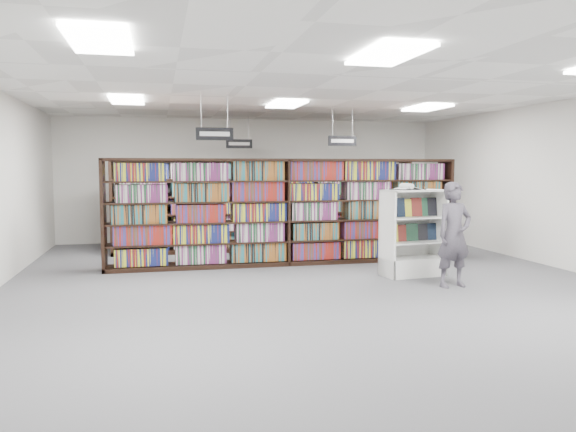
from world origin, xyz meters
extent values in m
plane|color=#4F4F54|center=(0.00, 0.00, 0.00)|extent=(12.00, 12.00, 0.00)
cube|color=white|center=(0.00, 0.00, 3.20)|extent=(10.00, 12.00, 0.10)
cube|color=silver|center=(0.00, 6.00, 1.60)|extent=(10.00, 0.10, 3.20)
cube|color=silver|center=(5.00, 0.00, 1.60)|extent=(0.10, 12.00, 3.20)
cube|color=black|center=(0.00, 2.00, 1.05)|extent=(7.00, 0.60, 2.10)
cube|color=maroon|center=(0.00, 2.00, 1.05)|extent=(6.88, 0.42, 1.98)
cube|color=black|center=(0.00, 4.00, 1.05)|extent=(7.00, 0.60, 2.10)
cube|color=maroon|center=(0.00, 4.00, 1.05)|extent=(6.88, 0.42, 1.98)
cube|color=black|center=(0.00, 5.70, 1.05)|extent=(7.00, 0.60, 2.10)
cube|color=maroon|center=(0.00, 5.70, 1.05)|extent=(6.88, 0.42, 1.98)
cylinder|color=#B2B2B7|center=(-1.73, 1.00, 2.91)|extent=(0.01, 0.01, 0.58)
cylinder|color=#B2B2B7|center=(-1.27, 1.00, 2.91)|extent=(0.01, 0.01, 0.58)
cube|color=black|center=(-1.50, 1.00, 2.51)|extent=(0.65, 0.02, 0.22)
cube|color=silver|center=(-1.50, 0.99, 2.51)|extent=(0.52, 0.00, 0.08)
cylinder|color=#B2B2B7|center=(1.27, 3.00, 2.91)|extent=(0.01, 0.01, 0.58)
cylinder|color=#B2B2B7|center=(1.73, 3.00, 2.91)|extent=(0.01, 0.01, 0.58)
cube|color=black|center=(1.50, 3.00, 2.51)|extent=(0.65, 0.02, 0.22)
cube|color=silver|center=(1.50, 2.99, 2.51)|extent=(0.52, 0.00, 0.08)
cylinder|color=#B2B2B7|center=(-0.73, 5.00, 2.91)|extent=(0.01, 0.01, 0.58)
cylinder|color=#B2B2B7|center=(-0.27, 5.00, 2.91)|extent=(0.01, 0.01, 0.58)
cube|color=black|center=(-0.50, 5.00, 2.51)|extent=(0.65, 0.02, 0.22)
cube|color=silver|center=(-0.50, 4.99, 2.51)|extent=(0.52, 0.00, 0.08)
cube|color=white|center=(-3.00, -3.00, 3.16)|extent=(0.60, 1.20, 0.04)
cube|color=white|center=(0.00, -3.00, 3.16)|extent=(0.60, 1.20, 0.04)
cube|color=white|center=(-3.00, 2.00, 3.16)|extent=(0.60, 1.20, 0.04)
cube|color=white|center=(0.00, 2.00, 3.16)|extent=(0.60, 1.20, 0.04)
cube|color=white|center=(3.00, 2.00, 3.16)|extent=(0.60, 1.20, 0.04)
cube|color=white|center=(1.94, 0.33, 0.16)|extent=(1.16, 0.68, 0.33)
cube|color=white|center=(1.42, 0.26, 0.77)|extent=(0.11, 0.55, 1.54)
cube|color=white|center=(2.47, 0.39, 0.77)|extent=(0.11, 0.55, 1.54)
cube|color=white|center=(1.91, 0.58, 0.77)|extent=(1.09, 0.16, 1.54)
cube|color=white|center=(1.94, 0.33, 1.52)|extent=(1.16, 0.68, 0.03)
cube|color=white|center=(1.94, 0.33, 0.60)|extent=(1.07, 0.63, 0.02)
cube|color=white|center=(1.94, 0.33, 1.04)|extent=(1.07, 0.63, 0.02)
cube|color=black|center=(1.51, 0.32, 1.22)|extent=(0.23, 0.10, 0.33)
cube|color=#141F33|center=(1.68, 0.35, 1.22)|extent=(0.23, 0.10, 0.33)
cube|color=yellow|center=(1.85, 0.37, 1.22)|extent=(0.23, 0.10, 0.33)
cube|color=maroon|center=(2.02, 0.39, 1.22)|extent=(0.23, 0.10, 0.33)
cube|color=#19432C|center=(2.19, 0.41, 1.22)|extent=(0.23, 0.10, 0.33)
cube|color=black|center=(2.36, 0.43, 1.22)|extent=(0.23, 0.10, 0.33)
cube|color=yellow|center=(1.53, 0.33, 0.77)|extent=(0.25, 0.09, 0.31)
cube|color=maroon|center=(1.73, 0.35, 0.77)|extent=(0.25, 0.09, 0.31)
cube|color=#19432C|center=(1.94, 0.38, 0.77)|extent=(0.25, 0.09, 0.31)
cube|color=black|center=(2.14, 0.40, 0.77)|extent=(0.25, 0.09, 0.31)
cube|color=#141F33|center=(2.34, 0.43, 0.77)|extent=(0.25, 0.09, 0.31)
cube|color=black|center=(1.83, 0.34, 1.55)|extent=(0.64, 0.47, 0.01)
cube|color=silver|center=(1.69, 0.34, 1.56)|extent=(0.33, 0.36, 0.05)
cube|color=silver|center=(1.96, 0.34, 1.56)|extent=(0.32, 0.36, 0.07)
cylinder|color=silver|center=(1.81, 0.34, 1.60)|extent=(0.18, 0.31, 0.10)
imported|color=#4A454F|center=(2.16, -0.70, 0.85)|extent=(0.66, 0.48, 1.70)
camera|label=1|loc=(-2.48, -8.83, 1.94)|focal=35.00mm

